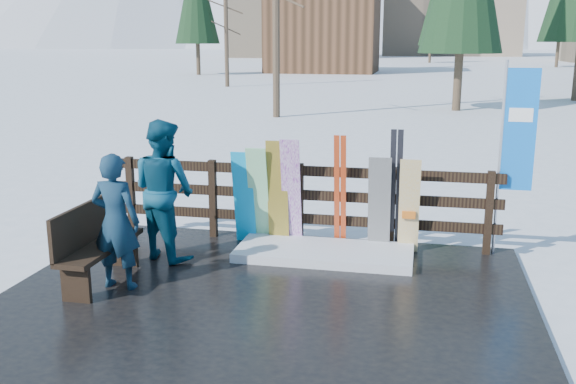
% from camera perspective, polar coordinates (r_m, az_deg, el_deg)
% --- Properties ---
extents(ground, '(700.00, 700.00, 0.00)m').
position_cam_1_polar(ground, '(7.34, -2.32, -10.13)').
color(ground, white).
rests_on(ground, ground).
extents(deck, '(6.00, 5.00, 0.08)m').
position_cam_1_polar(deck, '(7.32, -2.32, -9.85)').
color(deck, black).
rests_on(deck, ground).
extents(fence, '(5.60, 0.10, 1.15)m').
position_cam_1_polar(fence, '(9.14, 1.04, -0.49)').
color(fence, black).
rests_on(fence, deck).
extents(snow_patch, '(2.35, 1.00, 0.12)m').
position_cam_1_polar(snow_patch, '(8.67, 3.25, -5.41)').
color(snow_patch, white).
rests_on(snow_patch, deck).
extents(bench, '(0.41, 1.50, 0.97)m').
position_cam_1_polar(bench, '(7.98, -16.79, -4.20)').
color(bench, black).
rests_on(bench, deck).
extents(snowboard_0, '(0.30, 0.26, 1.34)m').
position_cam_1_polar(snowboard_0, '(9.11, -3.95, -0.49)').
color(snowboard_0, '#0CA6E7').
rests_on(snowboard_0, deck).
extents(snowboard_1, '(0.28, 0.35, 1.41)m').
position_cam_1_polar(snowboard_1, '(9.04, -2.63, -0.35)').
color(snowboard_1, white).
rests_on(snowboard_1, deck).
extents(snowboard_2, '(0.29, 0.22, 1.51)m').
position_cam_1_polar(snowboard_2, '(8.97, -0.92, -0.12)').
color(snowboard_2, yellow).
rests_on(snowboard_2, deck).
extents(snowboard_3, '(0.27, 0.32, 1.54)m').
position_cam_1_polar(snowboard_3, '(8.92, 0.29, -0.09)').
color(snowboard_3, white).
rests_on(snowboard_3, deck).
extents(snowboard_4, '(0.30, 0.25, 1.34)m').
position_cam_1_polar(snowboard_4, '(8.79, 8.12, -1.12)').
color(snowboard_4, black).
rests_on(snowboard_4, deck).
extents(snowboard_5, '(0.27, 0.25, 1.33)m').
position_cam_1_polar(snowboard_5, '(8.77, 10.72, -1.29)').
color(snowboard_5, silver).
rests_on(snowboard_5, deck).
extents(ski_pair_a, '(0.17, 0.26, 1.61)m').
position_cam_1_polar(ski_pair_a, '(8.87, 4.65, 0.01)').
color(ski_pair_a, '#B53816').
rests_on(ski_pair_a, deck).
extents(ski_pair_b, '(0.17, 0.33, 1.71)m').
position_cam_1_polar(ski_pair_b, '(8.80, 9.54, 0.11)').
color(ski_pair_b, black).
rests_on(ski_pair_b, deck).
extents(rental_flag, '(0.45, 0.04, 2.60)m').
position_cam_1_polar(rental_flag, '(8.93, 19.52, 4.61)').
color(rental_flag, silver).
rests_on(rental_flag, deck).
extents(person_front, '(0.60, 0.40, 1.60)m').
position_cam_1_polar(person_front, '(7.67, -15.06, -2.55)').
color(person_front, '#143C4D').
rests_on(person_front, deck).
extents(person_back, '(1.12, 1.03, 1.86)m').
position_cam_1_polar(person_back, '(8.58, -10.98, 0.20)').
color(person_back, navy).
rests_on(person_back, deck).
extents(resort_buildings, '(73.00, 87.60, 22.60)m').
position_cam_1_polar(resort_buildings, '(122.12, 12.20, 16.24)').
color(resort_buildings, tan).
rests_on(resort_buildings, ground).
extents(trees, '(42.07, 68.82, 14.50)m').
position_cam_1_polar(trees, '(56.66, 15.80, 16.08)').
color(trees, '#382B1E').
rests_on(trees, ground).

